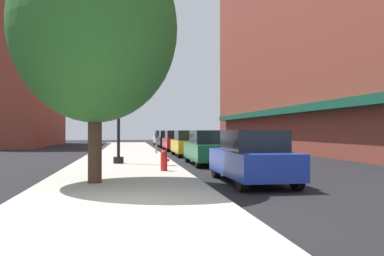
{
  "coord_description": "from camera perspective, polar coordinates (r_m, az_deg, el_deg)",
  "views": [
    {
      "loc": [
        0.2,
        -7.78,
        1.64
      ],
      "look_at": [
        4.88,
        21.02,
        1.84
      ],
      "focal_mm": 36.69,
      "sensor_mm": 36.0,
      "label": 1
    }
  ],
  "objects": [
    {
      "name": "car_black",
      "position": [
        38.32,
        -3.54,
        -1.64
      ],
      "size": [
        1.8,
        4.3,
        1.66
      ],
      "rotation": [
        0.0,
        0.0,
        0.03
      ],
      "color": "black",
      "rests_on": "ground"
    },
    {
      "name": "tree_near",
      "position": [
        12.19,
        -13.91,
        13.88
      ],
      "size": [
        4.83,
        4.83,
        7.31
      ],
      "color": "#422D1E",
      "rests_on": "sidewalk_slab"
    },
    {
      "name": "parking_meter_far",
      "position": [
        26.9,
        -5.29,
        -1.87
      ],
      "size": [
        0.14,
        0.09,
        1.31
      ],
      "color": "slate",
      "rests_on": "sidewalk_slab"
    },
    {
      "name": "car_green",
      "position": [
        18.84,
        2.42,
        -2.93
      ],
      "size": [
        1.8,
        4.3,
        1.66
      ],
      "rotation": [
        0.0,
        0.0,
        -0.01
      ],
      "color": "black",
      "rests_on": "ground"
    },
    {
      "name": "parking_meter_near",
      "position": [
        25.84,
        -5.13,
        -1.93
      ],
      "size": [
        0.14,
        0.09,
        1.31
      ],
      "color": "slate",
      "rests_on": "sidewalk_slab"
    },
    {
      "name": "car_yellow",
      "position": [
        25.27,
        -0.58,
        -2.28
      ],
      "size": [
        1.8,
        4.3,
        1.66
      ],
      "rotation": [
        0.0,
        0.0,
        0.04
      ],
      "color": "black",
      "rests_on": "ground"
    },
    {
      "name": "car_red",
      "position": [
        31.98,
        -2.41,
        -1.89
      ],
      "size": [
        1.8,
        4.3,
        1.66
      ],
      "rotation": [
        0.0,
        0.0,
        -0.01
      ],
      "color": "black",
      "rests_on": "ground"
    },
    {
      "name": "ground_plane",
      "position": [
        26.11,
        -0.85,
        -4.0
      ],
      "size": [
        90.0,
        90.0,
        0.0
      ],
      "primitive_type": "plane",
      "color": "black"
    },
    {
      "name": "building_right_brick",
      "position": [
        34.37,
        17.15,
        14.27
      ],
      "size": [
        6.8,
        40.0,
        20.7
      ],
      "color": "brown",
      "rests_on": "ground"
    },
    {
      "name": "building_far_background",
      "position": [
        46.53,
        -23.28,
        6.89
      ],
      "size": [
        6.8,
        18.0,
        15.07
      ],
      "color": "brown",
      "rests_on": "ground"
    },
    {
      "name": "car_blue",
      "position": [
        12.37,
        8.72,
        -4.25
      ],
      "size": [
        1.8,
        4.3,
        1.66
      ],
      "rotation": [
        0.0,
        0.0,
        -0.01
      ],
      "color": "black",
      "rests_on": "ground"
    },
    {
      "name": "sidewalk_slab",
      "position": [
        26.83,
        -9.66,
        -3.77
      ],
      "size": [
        4.8,
        50.0,
        0.12
      ],
      "primitive_type": "cube",
      "color": "#A8A399",
      "rests_on": "ground"
    },
    {
      "name": "car_white",
      "position": [
        44.45,
        -4.33,
        -1.47
      ],
      "size": [
        1.8,
        4.3,
        1.66
      ],
      "rotation": [
        0.0,
        0.0,
        0.03
      ],
      "color": "black",
      "rests_on": "ground"
    },
    {
      "name": "lamppost",
      "position": [
        18.66,
        -10.62,
        4.41
      ],
      "size": [
        0.48,
        0.48,
        5.9
      ],
      "color": "black",
      "rests_on": "sidewalk_slab"
    },
    {
      "name": "fire_hydrant",
      "position": [
        14.94,
        -4.09,
        -4.7
      ],
      "size": [
        0.33,
        0.26,
        0.79
      ],
      "color": "red",
      "rests_on": "sidewalk_slab"
    }
  ]
}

